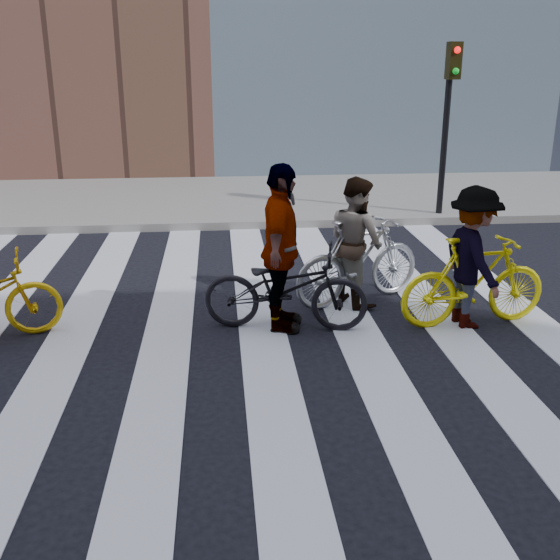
{
  "coord_description": "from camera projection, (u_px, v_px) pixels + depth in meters",
  "views": [
    {
      "loc": [
        0.09,
        -6.89,
        3.04
      ],
      "look_at": [
        0.77,
        0.3,
        0.59
      ],
      "focal_mm": 42.0,
      "sensor_mm": 36.0,
      "label": 1
    }
  ],
  "objects": [
    {
      "name": "rider_rear",
      "position": [
        281.0,
        249.0,
        7.46
      ],
      "size": [
        0.69,
        1.21,
        1.95
      ],
      "primitive_type": "imported",
      "rotation": [
        0.0,
        0.0,
        1.38
      ],
      "color": "slate",
      "rests_on": "ground"
    },
    {
      "name": "traffic_signal",
      "position": [
        449.0,
        101.0,
        12.14
      ],
      "size": [
        0.22,
        0.42,
        3.33
      ],
      "color": "black",
      "rests_on": "ground"
    },
    {
      "name": "bike_dark_rear",
      "position": [
        285.0,
        288.0,
        7.61
      ],
      "size": [
        2.01,
        1.02,
        1.01
      ],
      "primitive_type": "imported",
      "rotation": [
        0.0,
        0.0,
        1.38
      ],
      "color": "black",
      "rests_on": "ground"
    },
    {
      "name": "rider_right",
      "position": [
        472.0,
        258.0,
        7.61
      ],
      "size": [
        0.74,
        1.15,
        1.68
      ],
      "primitive_type": "imported",
      "rotation": [
        0.0,
        0.0,
        1.68
      ],
      "color": "slate",
      "rests_on": "ground"
    },
    {
      "name": "bike_yellow_right",
      "position": [
        474.0,
        281.0,
        7.7
      ],
      "size": [
        1.86,
        0.71,
        1.09
      ],
      "primitive_type": "imported",
      "rotation": [
        0.0,
        0.0,
        1.68
      ],
      "color": "#FFEF0E",
      "rests_on": "ground"
    },
    {
      "name": "zebra_crosswalk",
      "position": [
        215.0,
        339.0,
        7.46
      ],
      "size": [
        8.25,
        10.0,
        0.01
      ],
      "color": "silver",
      "rests_on": "ground"
    },
    {
      "name": "rider_mid",
      "position": [
        356.0,
        241.0,
        8.34
      ],
      "size": [
        0.9,
        0.99,
        1.65
      ],
      "primitive_type": "imported",
      "rotation": [
        0.0,
        0.0,
        1.98
      ],
      "color": "slate",
      "rests_on": "ground"
    },
    {
      "name": "bike_silver_mid",
      "position": [
        359.0,
        261.0,
        8.43
      ],
      "size": [
        1.94,
        1.24,
        1.13
      ],
      "primitive_type": "imported",
      "rotation": [
        0.0,
        0.0,
        1.98
      ],
      "color": "#ADAFB7",
      "rests_on": "ground"
    },
    {
      "name": "sidewalk_far",
      "position": [
        215.0,
        199.0,
        14.51
      ],
      "size": [
        100.0,
        5.0,
        0.15
      ],
      "primitive_type": "cube",
      "color": "gray",
      "rests_on": "ground"
    },
    {
      "name": "ground",
      "position": [
        215.0,
        339.0,
        7.46
      ],
      "size": [
        100.0,
        100.0,
        0.0
      ],
      "primitive_type": "plane",
      "color": "black",
      "rests_on": "ground"
    }
  ]
}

